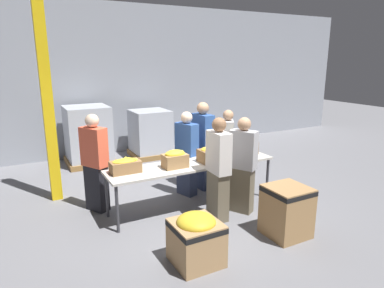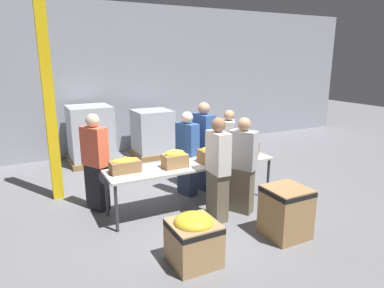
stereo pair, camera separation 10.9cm
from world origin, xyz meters
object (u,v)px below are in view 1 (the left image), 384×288
Objects in this scene: banana_box_3 at (243,146)px; support_pillar at (46,92)px; volunteer_0 at (187,154)px; donation_bin_0 at (196,237)px; sorting_table at (192,166)px; donation_bin_1 at (287,209)px; banana_box_2 at (211,154)px; pallet_stack_0 at (150,134)px; volunteer_2 at (227,149)px; volunteer_4 at (95,164)px; volunteer_5 at (243,166)px; volunteer_3 at (218,170)px; volunteer_1 at (203,146)px; banana_box_0 at (125,165)px; banana_box_1 at (175,159)px; pallet_stack_1 at (88,136)px.

support_pillar reaches higher than banana_box_3.
volunteer_0 is 2.35m from donation_bin_0.
sorting_table reaches higher than donation_bin_1.
banana_box_2 is at bearing -10.07° from sorting_table.
support_pillar is 3.54m from pallet_stack_0.
volunteer_2 reaches higher than donation_bin_1.
volunteer_5 is (2.18, -1.23, -0.02)m from volunteer_4.
banana_box_3 is 1.23m from volunteer_3.
pallet_stack_0 reaches higher than donation_bin_0.
volunteer_3 is (-0.19, -0.56, -0.10)m from banana_box_2.
support_pillar is at bearing -130.68° from volunteer_0.
volunteer_5 is at bearing -83.07° from volunteer_3.
banana_box_3 is 0.71× the size of donation_bin_0.
banana_box_2 is 0.10× the size of support_pillar.
donation_bin_0 is at bearing 94.97° from volunteer_5.
banana_box_2 reaches higher than donation_bin_0.
support_pillar is (-2.70, 0.83, 1.13)m from volunteer_1.
sorting_table is at bearing -31.18° from volunteer_2.
banana_box_0 is at bearing -46.13° from volunteer_2.
banana_box_0 is at bearing 170.96° from banana_box_1.
donation_bin_1 is at bearing -1.95° from volunteer_0.
donation_bin_1 is (0.15, -2.25, -0.47)m from volunteer_1.
support_pillar reaches higher than donation_bin_0.
volunteer_5 is (0.48, -1.12, 0.01)m from volunteer_0.
sorting_table is 0.42m from banana_box_1.
pallet_stack_1 reaches higher than banana_box_0.
banana_box_3 is 0.30× the size of volunteer_0.
banana_box_0 is at bearing 64.31° from volunteer_3.
banana_box_1 is at bearing -9.04° from banana_box_0.
volunteer_3 is at bearing -27.97° from banana_box_0.
volunteer_2 is 1.28× the size of pallet_stack_0.
pallet_stack_0 is (2.07, 2.76, -0.23)m from volunteer_4.
volunteer_1 is at bearing 49.16° from sorting_table.
volunteer_2 is 1.10× the size of pallet_stack_1.
volunteer_5 is 2.17× the size of donation_bin_1.
banana_box_1 is 0.24× the size of volunteer_3.
sorting_table is at bearing -34.72° from volunteer_0.
volunteer_4 is (-1.70, 0.11, 0.04)m from volunteer_0.
sorting_table is at bearing -36.09° from support_pillar.
pallet_stack_1 reaches higher than banana_box_3.
volunteer_2 reaches higher than banana_box_3.
sorting_table reaches higher than donation_bin_0.
volunteer_1 is at bearing 61.99° from volunteer_4.
banana_box_1 is 0.53× the size of donation_bin_1.
volunteer_3 is at bearing -77.39° from sorting_table.
banana_box_3 is 2.59m from donation_bin_0.
banana_box_3 is 0.64× the size of donation_bin_1.
banana_box_2 is at bearing -5.23° from banana_box_0.
volunteer_5 reaches higher than sorting_table.
support_pillar is at bearing -175.74° from volunteer_4.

